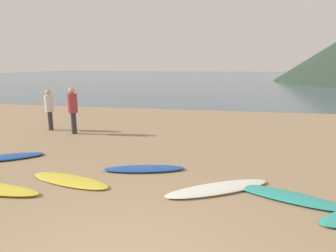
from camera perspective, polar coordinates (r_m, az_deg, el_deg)
name	(u,v)px	position (r m, az deg, el deg)	size (l,w,h in m)	color
ground_plane	(197,124)	(12.93, 5.87, 0.35)	(120.00, 120.00, 0.20)	#997C5B
ocean_water	(221,76)	(66.22, 10.49, 9.68)	(140.00, 100.00, 0.01)	#475B6B
surfboard_0	(6,157)	(9.02, -29.54, -5.42)	(1.91, 0.59, 0.09)	#1E479E
surfboard_2	(70,180)	(6.73, -18.95, -10.20)	(2.01, 0.56, 0.07)	yellow
surfboard_3	(144,169)	(7.05, -4.77, -8.45)	(1.95, 0.50, 0.09)	#1E479E
surfboard_4	(218,188)	(6.07, 9.95, -12.12)	(2.32, 0.55, 0.08)	silver
surfboard_5	(288,196)	(6.10, 22.79, -12.80)	(2.12, 0.54, 0.08)	teal
person_0	(49,106)	(12.02, -22.55, 3.61)	(0.32, 0.32, 1.58)	#2D2D38
person_1	(73,107)	(11.06, -18.43, 3.64)	(0.35, 0.35, 1.71)	#2D2D38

